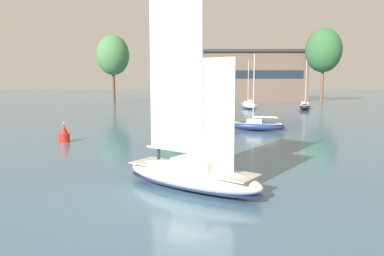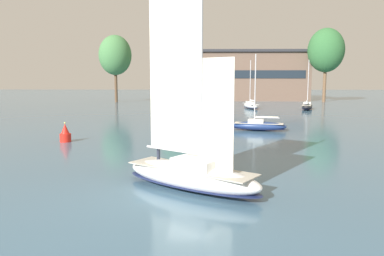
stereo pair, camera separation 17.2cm
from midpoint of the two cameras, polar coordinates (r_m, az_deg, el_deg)
The scene contains 10 objects.
ground_plane at distance 21.28m, azimuth 0.01°, elevation -9.26°, with size 400.00×400.00×0.00m, color #42667F.
waterfront_building at distance 113.70m, azimuth 8.21°, elevation 7.90°, with size 35.34×19.06×14.22m.
tree_shore_left at distance 102.94m, azimuth -11.58°, elevation 10.80°, with size 8.59×8.59×17.69m.
tree_shore_center at distance 103.85m, azimuth -2.33°, elevation 11.12°, with size 8.86×8.86×18.23m.
tree_shore_right at distance 107.22m, azimuth 19.79°, elevation 11.06°, with size 9.48×9.48×19.52m.
sailboat_main at distance 21.01m, azimuth 0.03°, elevation -6.70°, with size 8.68×7.04×12.14m.
sailboat_moored_near_marina at distance 79.54m, azimuth 17.19°, elevation 3.20°, with size 4.19×7.49×9.93m.
sailboat_moored_mid_channel at distance 45.48m, azimuth 10.21°, elevation 0.39°, with size 6.82×3.37×9.05m.
sailboat_moored_far_slip at distance 79.22m, azimuth 8.98°, elevation 3.43°, with size 3.26×7.51×10.00m.
channel_buoy at distance 38.71m, azimuth -18.63°, elevation -0.88°, with size 1.07×1.07×1.95m.
Camera 2 is at (0.64, -20.37, 6.12)m, focal length 35.00 mm.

